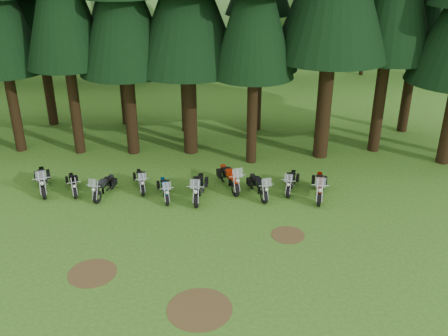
{
  "coord_description": "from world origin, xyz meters",
  "views": [
    {
      "loc": [
        1.66,
        -17.03,
        11.13
      ],
      "look_at": [
        1.91,
        5.0,
        1.0
      ],
      "focal_mm": 40.0,
      "sensor_mm": 36.0,
      "label": 1
    }
  ],
  "objects_px": {
    "motorcycle_2": "(104,187)",
    "motorcycle_8": "(291,182)",
    "motorcycle_5": "(199,188)",
    "motorcycle_9": "(319,187)",
    "motorcycle_6": "(229,179)",
    "motorcycle_7": "(258,187)",
    "motorcycle_4": "(165,190)",
    "motorcycle_0": "(43,181)",
    "motorcycle_1": "(73,185)",
    "motorcycle_3": "(141,181)"
  },
  "relations": [
    {
      "from": "motorcycle_5",
      "to": "motorcycle_7",
      "type": "distance_m",
      "value": 2.83
    },
    {
      "from": "motorcycle_7",
      "to": "motorcycle_9",
      "type": "relative_size",
      "value": 0.88
    },
    {
      "from": "motorcycle_5",
      "to": "motorcycle_2",
      "type": "bearing_deg",
      "value": -178.95
    },
    {
      "from": "motorcycle_8",
      "to": "motorcycle_7",
      "type": "bearing_deg",
      "value": -146.29
    },
    {
      "from": "motorcycle_5",
      "to": "motorcycle_6",
      "type": "xyz_separation_m",
      "value": [
        1.46,
        1.03,
        0.01
      ]
    },
    {
      "from": "motorcycle_6",
      "to": "motorcycle_8",
      "type": "xyz_separation_m",
      "value": [
        2.97,
        -0.3,
        -0.08
      ]
    },
    {
      "from": "motorcycle_2",
      "to": "motorcycle_6",
      "type": "height_order",
      "value": "motorcycle_6"
    },
    {
      "from": "motorcycle_2",
      "to": "motorcycle_8",
      "type": "distance_m",
      "value": 8.93
    },
    {
      "from": "motorcycle_6",
      "to": "motorcycle_9",
      "type": "relative_size",
      "value": 0.99
    },
    {
      "from": "motorcycle_4",
      "to": "motorcycle_8",
      "type": "xyz_separation_m",
      "value": [
        6.02,
        0.69,
        0.01
      ]
    },
    {
      "from": "motorcycle_4",
      "to": "motorcycle_6",
      "type": "distance_m",
      "value": 3.21
    },
    {
      "from": "motorcycle_4",
      "to": "motorcycle_7",
      "type": "height_order",
      "value": "motorcycle_7"
    },
    {
      "from": "motorcycle_4",
      "to": "motorcycle_7",
      "type": "distance_m",
      "value": 4.42
    },
    {
      "from": "motorcycle_7",
      "to": "motorcycle_8",
      "type": "height_order",
      "value": "motorcycle_7"
    },
    {
      "from": "motorcycle_5",
      "to": "motorcycle_8",
      "type": "bearing_deg",
      "value": 14.34
    },
    {
      "from": "motorcycle_0",
      "to": "motorcycle_8",
      "type": "height_order",
      "value": "motorcycle_0"
    },
    {
      "from": "motorcycle_0",
      "to": "motorcycle_1",
      "type": "bearing_deg",
      "value": -25.06
    },
    {
      "from": "motorcycle_1",
      "to": "motorcycle_6",
      "type": "bearing_deg",
      "value": -18.4
    },
    {
      "from": "motorcycle_6",
      "to": "motorcycle_7",
      "type": "xyz_separation_m",
      "value": [
        1.36,
        -0.81,
        -0.06
      ]
    },
    {
      "from": "motorcycle_5",
      "to": "motorcycle_8",
      "type": "distance_m",
      "value": 4.49
    },
    {
      "from": "motorcycle_0",
      "to": "motorcycle_5",
      "type": "xyz_separation_m",
      "value": [
        7.55,
        -0.86,
        -0.01
      ]
    },
    {
      "from": "motorcycle_6",
      "to": "motorcycle_9",
      "type": "bearing_deg",
      "value": -31.52
    },
    {
      "from": "motorcycle_1",
      "to": "motorcycle_5",
      "type": "distance_m",
      "value": 6.11
    },
    {
      "from": "motorcycle_1",
      "to": "motorcycle_8",
      "type": "bearing_deg",
      "value": -20.73
    },
    {
      "from": "motorcycle_0",
      "to": "motorcycle_6",
      "type": "bearing_deg",
      "value": -18.23
    },
    {
      "from": "motorcycle_0",
      "to": "motorcycle_7",
      "type": "bearing_deg",
      "value": -22.82
    },
    {
      "from": "motorcycle_0",
      "to": "motorcycle_2",
      "type": "bearing_deg",
      "value": -29.57
    },
    {
      "from": "motorcycle_8",
      "to": "motorcycle_9",
      "type": "relative_size",
      "value": 0.84
    },
    {
      "from": "motorcycle_1",
      "to": "motorcycle_4",
      "type": "relative_size",
      "value": 0.91
    },
    {
      "from": "motorcycle_1",
      "to": "motorcycle_4",
      "type": "height_order",
      "value": "motorcycle_4"
    },
    {
      "from": "motorcycle_4",
      "to": "motorcycle_3",
      "type": "bearing_deg",
      "value": 130.3
    },
    {
      "from": "motorcycle_6",
      "to": "motorcycle_2",
      "type": "bearing_deg",
      "value": 168.45
    },
    {
      "from": "motorcycle_7",
      "to": "motorcycle_2",
      "type": "bearing_deg",
      "value": 163.13
    },
    {
      "from": "motorcycle_4",
      "to": "motorcycle_5",
      "type": "distance_m",
      "value": 1.6
    },
    {
      "from": "motorcycle_4",
      "to": "motorcycle_7",
      "type": "xyz_separation_m",
      "value": [
        4.41,
        0.19,
        0.03
      ]
    },
    {
      "from": "motorcycle_0",
      "to": "motorcycle_8",
      "type": "xyz_separation_m",
      "value": [
        11.98,
        -0.12,
        -0.08
      ]
    },
    {
      "from": "motorcycle_2",
      "to": "motorcycle_7",
      "type": "distance_m",
      "value": 7.31
    },
    {
      "from": "motorcycle_3",
      "to": "motorcycle_5",
      "type": "relative_size",
      "value": 0.83
    },
    {
      "from": "motorcycle_0",
      "to": "motorcycle_2",
      "type": "relative_size",
      "value": 1.15
    },
    {
      "from": "motorcycle_2",
      "to": "motorcycle_1",
      "type": "bearing_deg",
      "value": -179.75
    },
    {
      "from": "motorcycle_6",
      "to": "motorcycle_4",
      "type": "bearing_deg",
      "value": 179.5
    },
    {
      "from": "motorcycle_4",
      "to": "motorcycle_6",
      "type": "relative_size",
      "value": 0.84
    },
    {
      "from": "motorcycle_0",
      "to": "motorcycle_8",
      "type": "bearing_deg",
      "value": -19.94
    },
    {
      "from": "motorcycle_0",
      "to": "motorcycle_9",
      "type": "relative_size",
      "value": 0.99
    },
    {
      "from": "motorcycle_0",
      "to": "motorcycle_1",
      "type": "relative_size",
      "value": 1.31
    },
    {
      "from": "motorcycle_1",
      "to": "motorcycle_0",
      "type": "bearing_deg",
      "value": 153.42
    },
    {
      "from": "motorcycle_1",
      "to": "motorcycle_8",
      "type": "distance_m",
      "value": 10.5
    },
    {
      "from": "motorcycle_3",
      "to": "motorcycle_0",
      "type": "bearing_deg",
      "value": 167.22
    },
    {
      "from": "motorcycle_7",
      "to": "motorcycle_6",
      "type": "bearing_deg",
      "value": 133.1
    },
    {
      "from": "motorcycle_2",
      "to": "motorcycle_9",
      "type": "distance_m",
      "value": 10.17
    }
  ]
}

